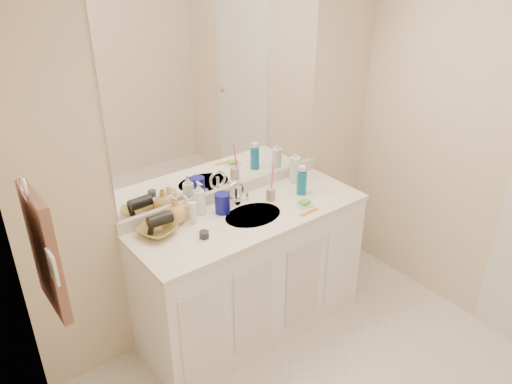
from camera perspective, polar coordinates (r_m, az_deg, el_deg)
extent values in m
cube|color=beige|center=(3.13, -3.65, 4.61)|extent=(2.60, 0.02, 2.40)
cube|color=white|center=(3.32, -0.53, -9.30)|extent=(1.50, 0.55, 0.85)
cube|color=white|center=(3.08, -0.57, -2.72)|extent=(1.52, 0.57, 0.03)
cube|color=beige|center=(3.24, -3.35, -0.04)|extent=(1.52, 0.03, 0.08)
cylinder|color=beige|center=(3.06, -0.34, -2.82)|extent=(0.37, 0.37, 0.02)
cylinder|color=silver|center=(3.16, -2.33, -0.46)|extent=(0.02, 0.02, 0.11)
cube|color=white|center=(3.00, -3.79, 10.92)|extent=(1.48, 0.01, 1.20)
cylinder|color=navy|center=(3.06, -3.86, -1.28)|extent=(0.12, 0.12, 0.13)
cylinder|color=tan|center=(3.21, 1.69, -0.26)|extent=(0.07, 0.07, 0.08)
cylinder|color=#FF4378|center=(3.16, 1.86, 1.53)|extent=(0.02, 0.04, 0.22)
cylinder|color=#0B6388|center=(3.28, 5.25, 1.04)|extent=(0.08, 0.08, 0.16)
cylinder|color=silver|center=(3.43, 4.47, 2.52)|extent=(0.09, 0.09, 0.18)
cube|color=silver|center=(3.17, 5.58, -1.49)|extent=(0.11, 0.10, 0.01)
cube|color=#73B92D|center=(3.16, 5.59, -1.19)|extent=(0.07, 0.05, 0.02)
cube|color=orange|center=(3.10, 6.09, -2.29)|extent=(0.13, 0.03, 0.01)
cylinder|color=#26252A|center=(2.84, -5.95, -4.86)|extent=(0.06, 0.06, 0.04)
cylinder|color=white|center=(2.96, -7.19, -2.38)|extent=(0.05, 0.05, 0.14)
imported|color=white|center=(3.05, -6.52, -0.65)|extent=(0.08, 0.08, 0.21)
imported|color=beige|center=(3.02, -8.02, -1.71)|extent=(0.08, 0.08, 0.15)
imported|color=tan|center=(2.97, -9.22, -2.09)|extent=(0.15, 0.15, 0.16)
imported|color=olive|center=(2.91, -11.16, -4.31)|extent=(0.27, 0.27, 0.05)
cylinder|color=black|center=(2.88, -10.92, -3.10)|extent=(0.14, 0.08, 0.07)
torus|color=silver|center=(2.09, -25.01, 0.38)|extent=(0.01, 0.11, 0.11)
cube|color=brown|center=(2.23, -23.01, -6.34)|extent=(0.04, 0.32, 0.55)
cube|color=white|center=(2.04, -22.22, -7.94)|extent=(0.01, 0.08, 0.13)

